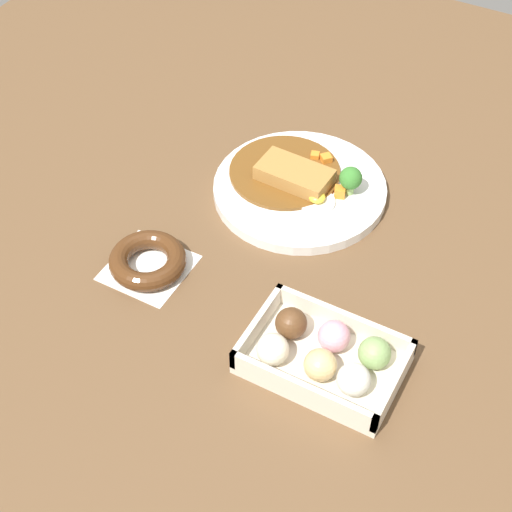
{
  "coord_description": "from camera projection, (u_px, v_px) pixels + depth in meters",
  "views": [
    {
      "loc": [
        -0.41,
        0.76,
        0.85
      ],
      "look_at": [
        -0.04,
        0.09,
        0.03
      ],
      "focal_mm": 54.96,
      "sensor_mm": 36.0,
      "label": 1
    }
  ],
  "objects": [
    {
      "name": "ground_plane",
      "position": [
        262.0,
        224.0,
        1.21
      ],
      "size": [
        1.6,
        1.6,
        0.0
      ],
      "primitive_type": "plane",
      "color": "brown"
    },
    {
      "name": "curry_plate",
      "position": [
        299.0,
        186.0,
        1.25
      ],
      "size": [
        0.28,
        0.28,
        0.07
      ],
      "color": "white",
      "rests_on": "ground_plane"
    },
    {
      "name": "donut_box",
      "position": [
        324.0,
        355.0,
        1.01
      ],
      "size": [
        0.2,
        0.14,
        0.06
      ],
      "color": "beige",
      "rests_on": "ground_plane"
    },
    {
      "name": "chocolate_ring_donut",
      "position": [
        148.0,
        261.0,
        1.14
      ],
      "size": [
        0.12,
        0.12,
        0.03
      ],
      "color": "white",
      "rests_on": "ground_plane"
    }
  ]
}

